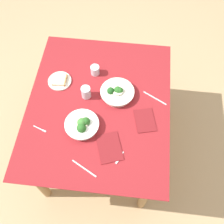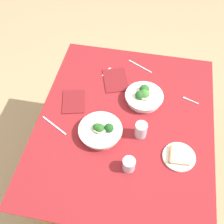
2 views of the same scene
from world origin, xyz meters
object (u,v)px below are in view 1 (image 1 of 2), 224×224
broccoli_bowl_near (117,92)px  water_glass_side (86,92)px  fork_by_far_bowl (40,129)px  napkin_folded_upper (109,147)px  water_glass_center (95,70)px  table_knife_right (155,98)px  fork_by_near_bowl (119,158)px  bread_side_plate (60,81)px  table_knife_left (84,168)px  broccoli_bowl_far (82,125)px  napkin_folded_lower (145,120)px

broccoli_bowl_near → water_glass_side: water_glass_side is taller
fork_by_far_bowl → napkin_folded_upper: napkin_folded_upper is taller
water_glass_center → table_knife_right: bearing=-111.2°
broccoli_bowl_near → table_knife_right: broccoli_bowl_near is taller
broccoli_bowl_near → fork_by_near_bowl: broccoli_bowl_near is taller
broccoli_bowl_near → water_glass_center: size_ratio=3.43×
bread_side_plate → napkin_folded_upper: bearing=-138.4°
fork_by_far_bowl → table_knife_left: same height
table_knife_left → water_glass_side: bearing=-54.1°
table_knife_left → napkin_folded_upper: size_ratio=0.91×
fork_by_far_bowl → broccoli_bowl_far: bearing=30.0°
bread_side_plate → water_glass_center: (0.11, -0.27, 0.03)m
water_glass_side → fork_by_near_bowl: water_glass_side is taller
table_knife_right → table_knife_left: bearing=82.8°
bread_side_plate → fork_by_far_bowl: size_ratio=1.79×
broccoli_bowl_near → water_glass_center: broccoli_bowl_near is taller
table_knife_left → table_knife_right: bearing=-98.0°
water_glass_center → napkin_folded_lower: (-0.39, -0.42, -0.03)m
table_knife_right → napkin_folded_upper: bearing=85.1°
water_glass_center → fork_by_near_bowl: bearing=-159.2°
water_glass_side → bread_side_plate: bearing=64.4°
water_glass_side → napkin_folded_lower: water_glass_side is taller
water_glass_side → fork_by_near_bowl: 0.56m
water_glass_center → napkin_folded_upper: (-0.63, -0.19, -0.03)m
fork_by_far_bowl → table_knife_left: (-0.25, -0.36, -0.00)m
table_knife_right → broccoli_bowl_far: bearing=60.1°
water_glass_side → table_knife_right: (0.04, -0.52, -0.05)m
bread_side_plate → table_knife_right: bearing=-95.6°
fork_by_near_bowl → napkin_folded_upper: bearing=-107.8°
broccoli_bowl_far → water_glass_side: 0.27m
broccoli_bowl_near → table_knife_left: (-0.61, 0.15, -0.03)m
water_glass_side → fork_by_far_bowl: water_glass_side is taller
table_knife_left → napkin_folded_lower: napkin_folded_lower is taller
bread_side_plate → table_knife_left: size_ratio=0.93×
fork_by_near_bowl → table_knife_left: bearing=-41.4°
broccoli_bowl_far → bread_side_plate: bearing=33.0°
broccoli_bowl_near → fork_by_far_bowl: (-0.36, 0.51, -0.03)m
broccoli_bowl_far → water_glass_side: water_glass_side is taller
bread_side_plate → table_knife_left: bearing=-155.7°
broccoli_bowl_far → table_knife_right: 0.59m
water_glass_center → fork_by_far_bowl: (-0.54, 0.32, -0.04)m
water_glass_center → fork_by_far_bowl: 0.63m
bread_side_plate → water_glass_center: 0.29m
bread_side_plate → table_knife_left: 0.74m
fork_by_far_bowl → napkin_folded_lower: size_ratio=0.54×
fork_by_far_bowl → napkin_folded_lower: (0.15, -0.74, 0.00)m
water_glass_side → fork_by_far_bowl: (-0.32, 0.28, -0.05)m
water_glass_side → napkin_folded_upper: size_ratio=0.45×
broccoli_bowl_far → bread_side_plate: size_ratio=1.33×
water_glass_center → fork_by_near_bowl: water_glass_center is taller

